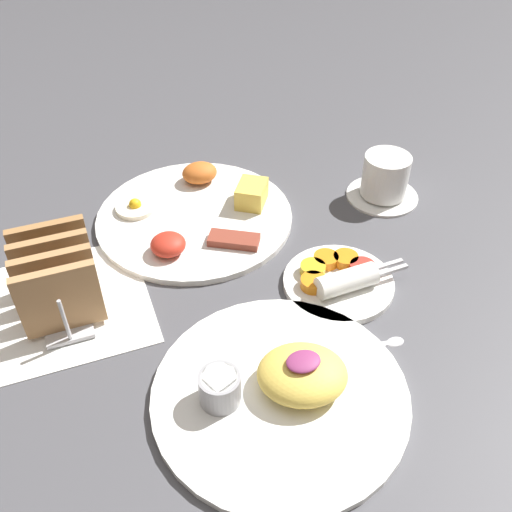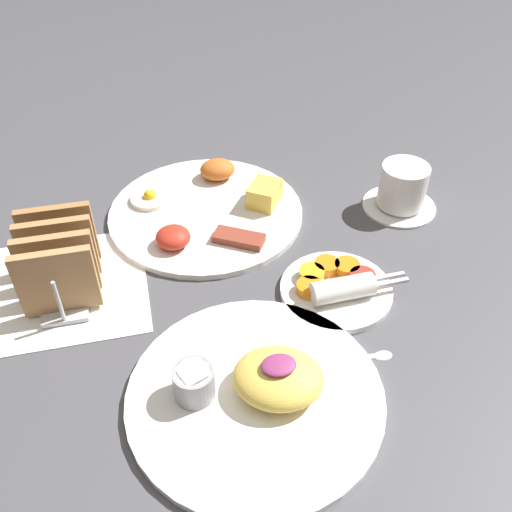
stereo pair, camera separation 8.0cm
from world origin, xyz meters
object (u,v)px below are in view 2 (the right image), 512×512
at_px(plate_breakfast, 208,209).
at_px(toast_rack, 59,260).
at_px(plate_condiments, 337,287).
at_px(plate_foreground, 257,389).
at_px(coffee_cup, 402,189).

bearing_deg(plate_breakfast, toast_rack, -150.32).
relative_size(plate_condiments, toast_rack, 1.16).
bearing_deg(plate_condiments, plate_breakfast, 122.90).
relative_size(plate_breakfast, plate_foreground, 1.05).
xyz_separation_m(plate_breakfast, plate_foreground, (-0.00, -0.36, 0.00)).
bearing_deg(coffee_cup, plate_condiments, -134.93).
bearing_deg(toast_rack, coffee_cup, 7.90).
height_order(plate_condiments, plate_foreground, plate_foreground).
height_order(plate_breakfast, plate_condiments, plate_breakfast).
bearing_deg(toast_rack, plate_foreground, -47.35).
bearing_deg(coffee_cup, plate_foreground, -135.30).
distance_m(plate_foreground, toast_rack, 0.32).
xyz_separation_m(plate_breakfast, toast_rack, (-0.22, -0.13, 0.04)).
height_order(plate_breakfast, coffee_cup, coffee_cup).
height_order(plate_foreground, toast_rack, toast_rack).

